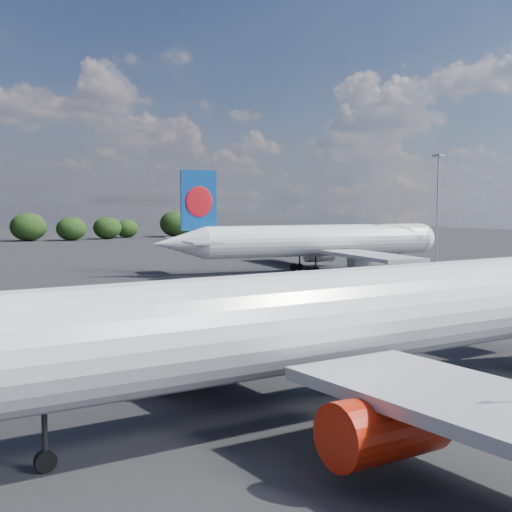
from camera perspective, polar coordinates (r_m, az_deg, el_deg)
qantas_airliner at (r=42.81m, az=8.35°, el=-4.86°), size 54.87×52.18×17.90m
china_southern_airliner at (r=123.34m, az=4.27°, el=1.16°), size 51.99×49.83×17.22m
floodlight_mast_near at (r=131.94m, az=14.34°, el=4.81°), size 1.60×1.60×20.51m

